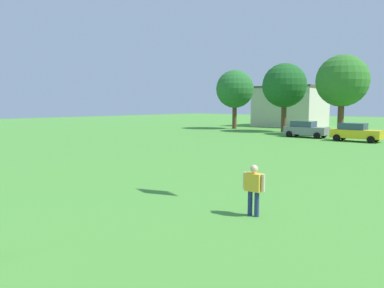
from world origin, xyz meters
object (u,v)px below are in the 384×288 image
parked_car_gray_0 (306,129)px  tree_center (285,86)px  tree_far_left (235,89)px  tree_far_right (342,81)px  adult_bystander (254,186)px  parked_car_yellow_1 (356,132)px

parked_car_gray_0 → tree_center: size_ratio=0.51×
tree_far_left → tree_center: tree_center is taller
parked_car_gray_0 → tree_center: bearing=133.2°
tree_far_left → tree_far_right: bearing=-6.4°
adult_bystander → parked_car_gray_0: size_ratio=0.37×
parked_car_yellow_1 → tree_far_right: (-3.36, 5.99, 5.04)m
tree_far_right → tree_center: bearing=174.4°
parked_car_yellow_1 → tree_far_left: size_ratio=0.53×
parked_car_gray_0 → parked_car_yellow_1: 5.35m
parked_car_yellow_1 → tree_far_left: bearing=157.3°
parked_car_gray_0 → tree_far_left: (-13.09, 6.52, 4.61)m
adult_bystander → tree_center: size_ratio=0.19×
tree_far_right → parked_car_yellow_1: bearing=-60.7°
tree_far_left → tree_far_right: (14.97, -1.67, 0.43)m
adult_bystander → tree_far_left: bearing=124.5°
parked_car_yellow_1 → tree_far_right: tree_far_right is taller
adult_bystander → parked_car_gray_0: (-9.83, 26.97, -0.08)m
tree_far_left → parked_car_yellow_1: bearing=-22.7°
parked_car_yellow_1 → tree_center: size_ratio=0.51×
adult_bystander → tree_far_left: size_ratio=0.19×
parked_car_yellow_1 → tree_far_right: size_ratio=0.49×
parked_car_yellow_1 → tree_far_left: 20.39m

